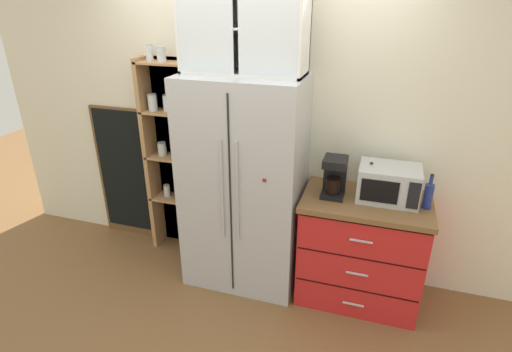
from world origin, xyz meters
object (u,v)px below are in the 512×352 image
Objects in this scene: refrigerator at (244,184)px; bottle_clear at (369,182)px; mug_red at (368,192)px; chalkboard_menu at (126,174)px; microwave at (389,183)px; coffee_maker at (334,176)px; bottle_cobalt at (429,193)px; mug_sage at (368,190)px.

refrigerator is 6.29× the size of bottle_clear.
refrigerator is 16.42× the size of mug_red.
refrigerator is at bearing -12.03° from chalkboard_menu.
coffee_maker is (-0.40, -0.04, 0.03)m from microwave.
mug_red is (-0.14, -0.02, -0.08)m from microwave.
refrigerator is 1.12m from microwave.
bottle_clear is (0.26, 0.03, -0.03)m from coffee_maker.
bottle_clear is at bearing -176.74° from microwave.
coffee_maker is 0.67m from bottle_cobalt.
bottle_clear reaches higher than mug_sage.
bottle_cobalt is 0.94× the size of bottle_clear.
microwave is at bearing -5.13° from chalkboard_menu.
mug_red is at bearing -170.95° from microwave.
bottle_clear is 0.21× the size of chalkboard_menu.
mug_red is 2.36m from chalkboard_menu.
mug_red is 0.05m from mug_sage.
bottle_cobalt is at bearing -1.35° from coffee_maker.
refrigerator is at bearing -176.55° from microwave.
coffee_maker is at bearing 178.65° from bottle_cobalt.
bottle_cobalt is at bearing 0.38° from refrigerator.
coffee_maker is 2.83× the size of mug_sage.
mug_red is 0.38× the size of bottle_clear.
mug_red is 0.08× the size of chalkboard_menu.
bottle_cobalt is 2.78m from chalkboard_menu.
coffee_maker is 1.10× the size of bottle_clear.
bottle_clear is at bearing 173.15° from bottle_cobalt.
chalkboard_menu is (-2.33, 0.24, -0.27)m from mug_red.
mug_red is at bearing -82.35° from bottle_clear.
refrigerator is 1.39m from bottle_cobalt.
bottle_clear is (-0.14, -0.01, -0.01)m from microwave.
microwave is at bearing 3.45° from refrigerator.
coffee_maker is 0.29m from mug_sage.
microwave is at bearing 168.18° from bottle_cobalt.
mug_sage is (0.98, 0.09, 0.05)m from refrigerator.
bottle_clear reaches higher than bottle_cobalt.
refrigerator is 6.70× the size of bottle_cobalt.
refrigerator is 1.32× the size of chalkboard_menu.
bottle_cobalt reaches higher than microwave.
mug_red is at bearing -5.96° from chalkboard_menu.
microwave is at bearing -9.66° from mug_sage.
refrigerator is 0.98m from bottle_clear.
mug_sage is 2.35m from chalkboard_menu.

